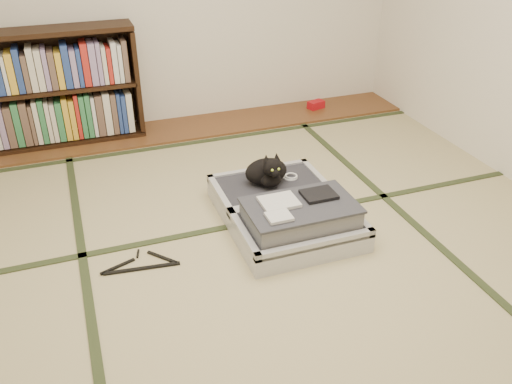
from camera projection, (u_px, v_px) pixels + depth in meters
name	position (u px, v px, depth m)	size (l,w,h in m)	color
floor	(269.00, 260.00, 3.10)	(4.50, 4.50, 0.00)	tan
wood_strip	(187.00, 128.00, 4.72)	(4.00, 0.50, 0.02)	brown
red_item	(316.00, 105.00, 5.09)	(0.15, 0.09, 0.07)	#AF0E15
tatami_borders	(241.00, 216.00, 3.50)	(4.00, 4.50, 0.01)	#2D381E
bookcase	(57.00, 90.00, 4.27)	(1.27, 0.29, 0.92)	black
suitcase	(287.00, 211.00, 3.36)	(0.73, 0.98, 0.29)	#BCBCC1
cat	(268.00, 172.00, 3.53)	(0.33, 0.33, 0.26)	black
cable_coil	(291.00, 177.00, 3.65)	(0.10, 0.10, 0.02)	white
hanger	(141.00, 265.00, 3.04)	(0.44, 0.22, 0.01)	black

